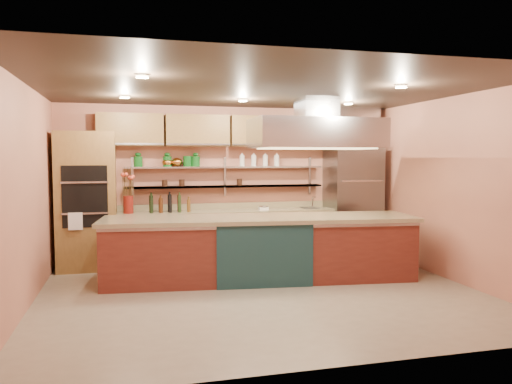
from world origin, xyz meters
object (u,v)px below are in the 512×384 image
object	(u,v)px
refrigerator	(353,201)
kitchen_scale	(263,207)
green_canister	(188,161)
flower_vase	(128,205)
copper_kettle	(177,162)
island	(260,248)

from	to	relation	value
refrigerator	kitchen_scale	xyz separation A→B (m)	(-1.76, 0.01, -0.07)
green_canister	flower_vase	bearing A→B (deg)	-167.99
refrigerator	copper_kettle	world-z (taller)	refrigerator
flower_vase	kitchen_scale	world-z (taller)	flower_vase
green_canister	island	bearing A→B (deg)	-60.16
refrigerator	green_canister	world-z (taller)	refrigerator
flower_vase	copper_kettle	distance (m)	1.13
kitchen_scale	copper_kettle	size ratio (longest dim) A/B	0.84
flower_vase	refrigerator	bearing A→B (deg)	-0.14
refrigerator	island	distance (m)	2.63
kitchen_scale	green_canister	distance (m)	1.59
green_canister	refrigerator	bearing A→B (deg)	-4.25
refrigerator	flower_vase	size ratio (longest dim) A/B	7.04
kitchen_scale	copper_kettle	xyz separation A→B (m)	(-1.53, 0.22, 0.82)
copper_kettle	refrigerator	bearing A→B (deg)	-4.01
refrigerator	flower_vase	xyz separation A→B (m)	(-4.13, 0.01, 0.03)
flower_vase	kitchen_scale	distance (m)	2.38
refrigerator	copper_kettle	size ratio (longest dim) A/B	10.73
flower_vase	copper_kettle	world-z (taller)	copper_kettle
flower_vase	kitchen_scale	size ratio (longest dim) A/B	1.81
island	flower_vase	size ratio (longest dim) A/B	15.63
kitchen_scale	green_canister	xyz separation A→B (m)	(-1.34, 0.22, 0.83)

